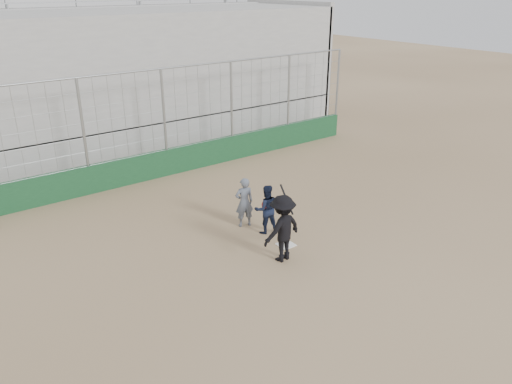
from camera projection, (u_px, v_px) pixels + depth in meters
ground at (286, 245)px, 14.02m from camera, size 90.00×90.00×0.00m
home_plate at (286, 245)px, 14.02m from camera, size 0.44×0.44×0.02m
backstop at (167, 151)px, 18.80m from camera, size 18.10×0.25×4.04m
bleachers at (110, 79)px, 21.67m from camera, size 20.25×6.70×6.98m
batter_at_plate at (282, 228)px, 12.96m from camera, size 1.25×0.83×1.98m
catcher_crouched at (266, 217)px, 14.53m from camera, size 0.87×0.76×1.03m
umpire at (244, 205)px, 14.87m from camera, size 0.65×0.51×1.39m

